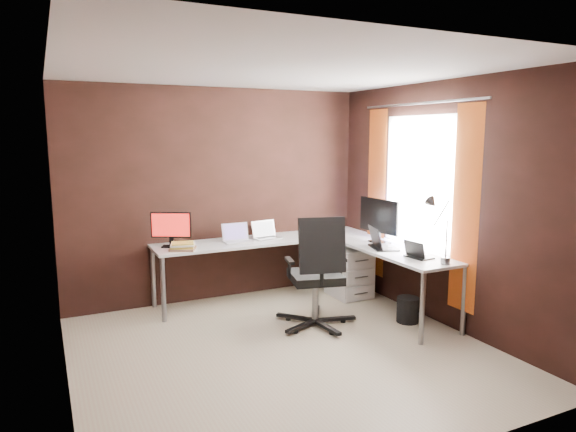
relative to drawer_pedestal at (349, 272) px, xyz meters
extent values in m
cube|color=#B5AB8D|center=(-1.43, -1.15, -0.30)|extent=(3.60, 3.60, 0.00)
cube|color=white|center=(-1.43, -1.15, 2.20)|extent=(3.60, 3.60, 0.00)
cube|color=black|center=(-1.43, 0.65, 0.95)|extent=(3.60, 0.00, 2.50)
cube|color=black|center=(-1.43, -2.95, 0.95)|extent=(3.60, 0.00, 2.50)
cube|color=black|center=(-3.23, -1.15, 0.95)|extent=(0.00, 3.60, 2.50)
cube|color=black|center=(0.37, -1.15, 0.95)|extent=(0.00, 3.60, 2.50)
cube|color=white|center=(0.36, -0.80, 1.15)|extent=(0.00, 1.00, 1.30)
cube|color=#BA5B15|center=(0.32, -1.53, 0.95)|extent=(0.01, 0.35, 2.00)
cube|color=#BA5B15|center=(0.32, -0.08, 0.95)|extent=(0.01, 0.35, 2.00)
cylinder|color=slate|center=(0.32, -0.80, 1.98)|extent=(0.02, 1.90, 0.02)
cube|color=white|center=(-0.96, 0.35, 0.41)|extent=(2.65, 0.60, 0.03)
cube|color=white|center=(0.07, -0.78, 0.41)|extent=(0.60, 1.65, 0.03)
cylinder|color=slate|center=(-2.24, 0.09, 0.05)|extent=(0.05, 0.05, 0.70)
cylinder|color=slate|center=(-2.24, 0.61, 0.05)|extent=(0.05, 0.05, 0.70)
cylinder|color=slate|center=(-0.19, -1.56, 0.05)|extent=(0.05, 0.05, 0.70)
cylinder|color=slate|center=(0.33, -1.56, 0.05)|extent=(0.05, 0.05, 0.70)
cylinder|color=slate|center=(0.33, 0.61, 0.05)|extent=(0.05, 0.05, 0.70)
cube|color=white|center=(0.00, 0.00, 0.00)|extent=(0.42, 0.50, 0.60)
cube|color=black|center=(-2.07, 0.39, 0.44)|extent=(0.23, 0.20, 0.01)
cube|color=black|center=(-2.06, 0.41, 0.49)|extent=(0.05, 0.04, 0.09)
cube|color=black|center=(-2.06, 0.41, 0.68)|extent=(0.41, 0.23, 0.28)
cube|color=red|center=(-2.07, 0.40, 0.68)|extent=(0.37, 0.20, 0.25)
cube|color=black|center=(0.14, -0.41, 0.44)|extent=(0.17, 0.25, 0.01)
cube|color=black|center=(0.12, -0.41, 0.50)|extent=(0.04, 0.06, 0.11)
cube|color=black|center=(0.12, -0.41, 0.75)|extent=(0.08, 0.62, 0.39)
cube|color=#2630BB|center=(0.13, -0.41, 0.75)|extent=(0.06, 0.59, 0.36)
cube|color=white|center=(-1.32, 0.32, 0.44)|extent=(0.32, 0.22, 0.02)
cube|color=white|center=(-1.32, 0.40, 0.54)|extent=(0.31, 0.07, 0.19)
cube|color=#614E8E|center=(-1.32, 0.39, 0.54)|extent=(0.28, 0.05, 0.17)
cube|color=silver|center=(-0.94, 0.36, 0.44)|extent=(0.33, 0.25, 0.02)
cube|color=silver|center=(-0.95, 0.44, 0.54)|extent=(0.31, 0.09, 0.19)
cube|color=white|center=(-0.94, 0.43, 0.54)|extent=(0.27, 0.08, 0.16)
cube|color=black|center=(0.00, -0.68, 0.44)|extent=(0.35, 0.42, 0.02)
cube|color=black|center=(-0.09, -0.65, 0.56)|extent=(0.17, 0.36, 0.22)
cube|color=#1A2638|center=(-0.08, -0.65, 0.56)|extent=(0.15, 0.32, 0.19)
cube|color=black|center=(0.06, -1.19, 0.44)|extent=(0.21, 0.28, 0.02)
cube|color=black|center=(-0.01, -1.19, 0.53)|extent=(0.08, 0.27, 0.16)
cube|color=#BE518B|center=(0.00, -1.19, 0.53)|extent=(0.06, 0.23, 0.14)
cube|color=#926A4E|center=(-2.00, 0.19, 0.44)|extent=(0.33, 0.30, 0.03)
cube|color=gold|center=(-2.00, 0.19, 0.47)|extent=(0.29, 0.26, 0.02)
cube|color=white|center=(-2.00, 0.19, 0.49)|extent=(0.30, 0.26, 0.02)
cube|color=gold|center=(-2.00, 0.19, 0.51)|extent=(0.26, 0.22, 0.02)
ellipsoid|color=black|center=(-2.02, 0.19, 0.45)|extent=(0.10, 0.08, 0.04)
ellipsoid|color=black|center=(-0.46, 0.27, 0.45)|extent=(0.09, 0.08, 0.03)
cylinder|color=slate|center=(0.12, -1.50, 0.46)|extent=(0.09, 0.09, 0.07)
cylinder|color=slate|center=(0.12, -1.50, 0.67)|extent=(0.02, 0.02, 0.36)
cylinder|color=slate|center=(0.07, -1.47, 0.92)|extent=(0.02, 0.19, 0.26)
cone|color=slate|center=(0.02, -1.40, 1.01)|extent=(0.11, 0.14, 0.15)
cylinder|color=slate|center=(-0.84, -0.68, -0.03)|extent=(0.07, 0.07, 0.41)
cube|color=black|center=(-0.84, -0.68, 0.21)|extent=(0.61, 0.61, 0.09)
cube|color=black|center=(-0.90, -0.91, 0.59)|extent=(0.48, 0.24, 0.55)
cylinder|color=black|center=(0.07, -1.04, -0.17)|extent=(0.26, 0.26, 0.27)
camera|label=1|loc=(-3.32, -5.15, 1.66)|focal=32.00mm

